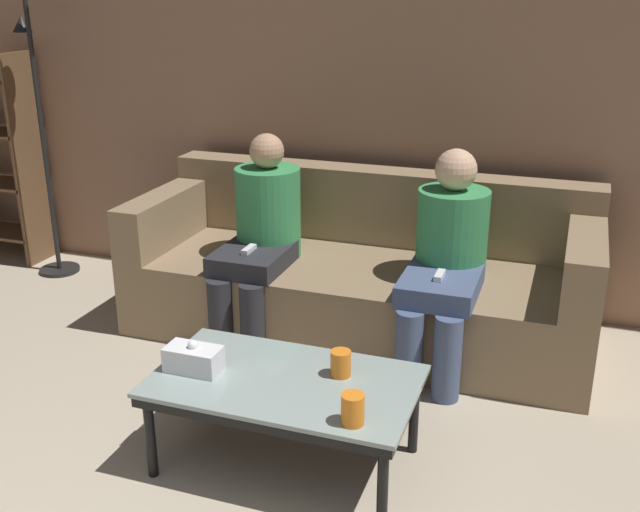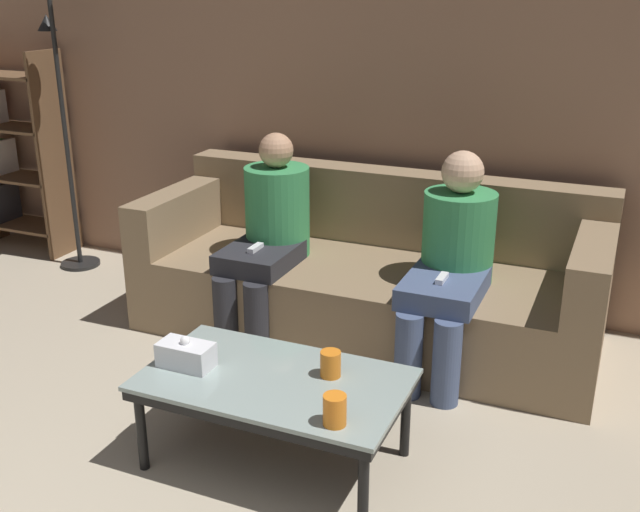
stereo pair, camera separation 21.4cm
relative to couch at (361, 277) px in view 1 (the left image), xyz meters
The scene contains 9 objects.
wall_back 1.13m from the couch, 90.00° to the left, with size 12.00×0.06×2.60m.
couch is the anchor object (origin of this frame).
coffee_table 1.31m from the couch, 86.77° to the right, with size 1.03×0.60×0.38m.
cup_near_left 1.58m from the couch, 74.78° to the right, with size 0.08×0.08×0.11m.
cup_near_right 1.25m from the couch, 77.43° to the right, with size 0.08×0.08×0.10m.
tissue_box 1.40m from the couch, 102.05° to the right, with size 0.22×0.12×0.13m.
standing_lamp 2.30m from the couch, behind, with size 0.31×0.26×1.85m.
seated_person_left_end 0.61m from the couch, 157.03° to the right, with size 0.35×0.68×1.09m.
seated_person_mid_left 0.61m from the couch, 24.38° to the right, with size 0.36×0.73×1.08m.
Camera 1 is at (1.05, -0.77, 1.84)m, focal length 42.00 mm.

